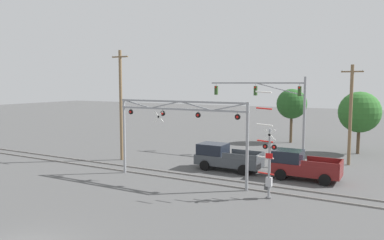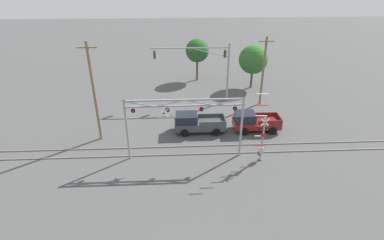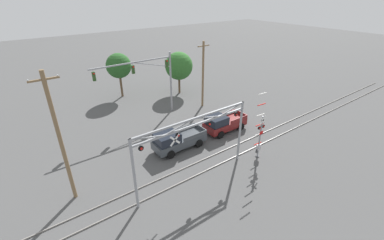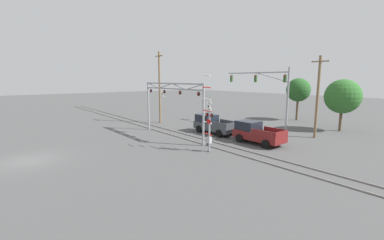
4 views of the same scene
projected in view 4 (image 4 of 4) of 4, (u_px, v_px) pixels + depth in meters
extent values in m
plane|color=#4C4C4C|center=(29.00, 161.00, 19.93)|extent=(200.00, 200.00, 0.00)
cube|color=gray|center=(174.00, 136.00, 28.51)|extent=(80.00, 0.08, 0.10)
cube|color=gray|center=(185.00, 134.00, 29.40)|extent=(80.00, 0.08, 0.10)
cylinder|color=gray|center=(148.00, 106.00, 31.83)|extent=(0.20, 0.20, 5.89)
cylinder|color=gray|center=(203.00, 115.00, 23.93)|extent=(0.20, 0.20, 5.89)
cube|color=gray|center=(172.00, 89.00, 27.52)|extent=(10.50, 0.14, 0.14)
cube|color=gray|center=(172.00, 84.00, 27.43)|extent=(10.50, 0.14, 0.14)
cube|color=gray|center=(153.00, 85.00, 30.44)|extent=(2.59, 0.08, 0.63)
cube|color=gray|center=(165.00, 86.00, 28.46)|extent=(2.59, 0.08, 0.63)
cube|color=gray|center=(179.00, 86.00, 26.49)|extent=(2.59, 0.08, 0.63)
cube|color=gray|center=(195.00, 87.00, 24.51)|extent=(2.59, 0.08, 0.63)
cylinder|color=black|center=(151.00, 91.00, 30.99)|extent=(0.38, 0.10, 0.38)
sphere|color=red|center=(150.00, 91.00, 30.94)|extent=(0.18, 0.18, 0.18)
cylinder|color=gray|center=(151.00, 89.00, 30.95)|extent=(0.04, 0.04, 0.10)
cylinder|color=black|center=(164.00, 92.00, 28.71)|extent=(0.38, 0.10, 0.38)
sphere|color=red|center=(164.00, 92.00, 28.67)|extent=(0.18, 0.18, 0.18)
cylinder|color=gray|center=(164.00, 89.00, 28.67)|extent=(0.04, 0.04, 0.10)
cylinder|color=black|center=(180.00, 93.00, 26.44)|extent=(0.38, 0.10, 0.38)
sphere|color=red|center=(179.00, 93.00, 26.39)|extent=(0.18, 0.18, 0.18)
cylinder|color=gray|center=(180.00, 90.00, 26.40)|extent=(0.04, 0.04, 0.10)
cylinder|color=black|center=(199.00, 94.00, 24.16)|extent=(0.38, 0.10, 0.38)
sphere|color=red|center=(198.00, 94.00, 24.12)|extent=(0.18, 0.18, 0.18)
cylinder|color=gray|center=(199.00, 91.00, 24.12)|extent=(0.04, 0.04, 0.10)
cube|color=white|center=(162.00, 94.00, 28.93)|extent=(0.88, 0.03, 0.88)
cube|color=white|center=(162.00, 94.00, 28.93)|extent=(0.88, 0.03, 0.88)
cylinder|color=black|center=(162.00, 94.00, 28.92)|extent=(0.04, 0.04, 0.02)
cylinder|color=gray|center=(209.00, 127.00, 22.11)|extent=(0.16, 0.16, 4.35)
cylinder|color=#59595B|center=(209.00, 151.00, 22.45)|extent=(0.35, 0.35, 0.10)
cube|color=white|center=(209.00, 106.00, 21.76)|extent=(0.78, 0.03, 0.78)
cube|color=white|center=(209.00, 106.00, 21.76)|extent=(0.78, 0.03, 0.78)
cylinder|color=black|center=(208.00, 106.00, 21.74)|extent=(0.04, 0.04, 0.02)
cylinder|color=black|center=(207.00, 115.00, 22.16)|extent=(0.32, 0.09, 0.32)
sphere|color=red|center=(207.00, 115.00, 22.12)|extent=(0.16, 0.16, 0.16)
cylinder|color=black|center=(212.00, 115.00, 21.73)|extent=(0.32, 0.09, 0.32)
sphere|color=red|center=(211.00, 115.00, 21.69)|extent=(0.16, 0.16, 0.16)
cube|color=gray|center=(210.00, 115.00, 21.94)|extent=(0.64, 0.06, 0.06)
cube|color=red|center=(209.00, 121.00, 21.97)|extent=(0.44, 0.02, 0.32)
cube|color=#B2B2B7|center=(209.00, 140.00, 22.29)|extent=(0.36, 0.28, 0.56)
cylinder|color=red|center=(208.00, 134.00, 22.37)|extent=(1.01, 0.09, 0.14)
cylinder|color=white|center=(207.00, 122.00, 22.25)|extent=(1.01, 0.09, 0.14)
cylinder|color=red|center=(207.00, 111.00, 22.13)|extent=(1.01, 0.09, 0.14)
cylinder|color=white|center=(207.00, 99.00, 22.01)|extent=(1.01, 0.09, 0.14)
cylinder|color=red|center=(207.00, 87.00, 21.89)|extent=(1.01, 0.09, 0.14)
cylinder|color=white|center=(206.00, 75.00, 21.77)|extent=(1.01, 0.09, 0.14)
cube|color=#3F3F42|center=(208.00, 143.00, 22.47)|extent=(0.24, 0.12, 0.36)
cylinder|color=gray|center=(288.00, 99.00, 31.24)|extent=(0.24, 0.24, 7.73)
cube|color=gray|center=(256.00, 73.00, 34.46)|extent=(9.73, 0.14, 0.14)
cube|color=gray|center=(271.00, 77.00, 32.69)|extent=(4.89, 0.08, 1.28)
cylinder|color=gray|center=(232.00, 74.00, 37.84)|extent=(0.04, 0.04, 0.30)
cube|color=#28471E|center=(231.00, 79.00, 37.93)|extent=(0.30, 0.26, 0.95)
sphere|color=red|center=(231.00, 76.00, 37.78)|extent=(0.18, 0.18, 0.18)
cylinder|color=gray|center=(256.00, 74.00, 34.48)|extent=(0.04, 0.04, 0.30)
cube|color=#28471E|center=(256.00, 79.00, 34.58)|extent=(0.30, 0.26, 0.95)
sphere|color=red|center=(255.00, 76.00, 34.42)|extent=(0.18, 0.18, 0.18)
cylinder|color=gray|center=(285.00, 73.00, 31.13)|extent=(0.04, 0.04, 0.30)
cube|color=#28471E|center=(285.00, 79.00, 31.23)|extent=(0.30, 0.26, 0.95)
sphere|color=red|center=(284.00, 76.00, 31.07)|extent=(0.18, 0.18, 0.18)
cube|color=#3D4247|center=(215.00, 127.00, 29.86)|extent=(5.44, 2.06, 0.81)
cube|color=black|center=(207.00, 118.00, 30.83)|extent=(2.27, 1.90, 0.88)
cube|color=#3D4247|center=(216.00, 124.00, 28.21)|extent=(2.77, 0.08, 0.40)
cube|color=#3D4247|center=(229.00, 122.00, 29.44)|extent=(2.77, 0.08, 0.40)
cube|color=#3D4247|center=(232.00, 125.00, 27.72)|extent=(0.10, 1.98, 0.40)
cylinder|color=black|center=(199.00, 129.00, 30.57)|extent=(0.83, 0.24, 0.83)
cylinder|color=black|center=(212.00, 127.00, 31.87)|extent=(0.83, 0.24, 0.83)
cylinder|color=black|center=(219.00, 133.00, 27.99)|extent=(0.83, 0.24, 0.83)
cylinder|color=black|center=(232.00, 131.00, 29.28)|extent=(0.83, 0.24, 0.83)
cube|color=maroon|center=(259.00, 136.00, 25.11)|extent=(5.02, 2.06, 0.81)
cube|color=black|center=(248.00, 125.00, 25.99)|extent=(2.09, 1.90, 0.88)
cube|color=maroon|center=(263.00, 133.00, 23.52)|extent=(2.53, 0.08, 0.40)
cube|color=maroon|center=(275.00, 130.00, 24.75)|extent=(2.53, 0.08, 0.40)
cube|color=maroon|center=(282.00, 134.00, 23.13)|extent=(0.10, 1.98, 0.40)
cylinder|color=black|center=(239.00, 138.00, 25.72)|extent=(0.83, 0.24, 0.83)
cylinder|color=black|center=(252.00, 135.00, 27.02)|extent=(0.83, 0.24, 0.83)
cylinder|color=black|center=(266.00, 144.00, 23.33)|extent=(0.83, 0.24, 0.83)
cylinder|color=black|center=(279.00, 141.00, 24.63)|extent=(0.83, 0.24, 0.83)
cylinder|color=brown|center=(160.00, 88.00, 36.56)|extent=(0.28, 0.28, 10.10)
cube|color=brown|center=(159.00, 56.00, 35.86)|extent=(1.80, 0.12, 0.12)
cylinder|color=silver|center=(156.00, 56.00, 36.47)|extent=(0.08, 0.08, 0.12)
cylinder|color=silver|center=(162.00, 55.00, 35.22)|extent=(0.08, 0.08, 0.12)
cylinder|color=brown|center=(318.00, 98.00, 27.18)|extent=(0.28, 0.28, 8.70)
cube|color=brown|center=(320.00, 61.00, 26.59)|extent=(1.80, 0.12, 0.12)
cylinder|color=silver|center=(313.00, 61.00, 27.20)|extent=(0.08, 0.08, 0.12)
cylinder|color=silver|center=(329.00, 60.00, 25.94)|extent=(0.08, 0.08, 0.12)
cylinder|color=brown|center=(297.00, 109.00, 39.50)|extent=(0.32, 0.32, 3.42)
sphere|color=#265623|center=(298.00, 90.00, 39.03)|extent=(3.55, 3.55, 3.55)
cylinder|color=brown|center=(340.00, 120.00, 31.22)|extent=(0.32, 0.32, 2.80)
sphere|color=#2D6628|center=(343.00, 96.00, 30.78)|extent=(4.11, 4.11, 4.11)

